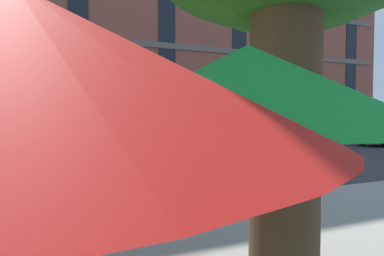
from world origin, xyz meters
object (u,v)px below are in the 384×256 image
object	(u,v)px
pickup_red_midblock	(180,136)
sedan_white	(302,134)
sedan_green	(24,142)
street_tree_right	(254,97)
patio_umbrella	(38,93)
street_tree_middle	(125,88)

from	to	relation	value
pickup_red_midblock	sedan_white	distance (m)	7.42
sedan_green	street_tree_right	xyz separation A→B (m)	(13.31, 3.73, 2.24)
sedan_white	street_tree_right	size ratio (longest dim) A/B	0.99
pickup_red_midblock	sedan_green	bearing A→B (deg)	-180.00
sedan_white	patio_umbrella	distance (m)	18.28
street_tree_middle	street_tree_right	distance (m)	8.57
pickup_red_midblock	sedan_white	xyz separation A→B (m)	(7.42, -0.00, -0.08)
street_tree_right	sedan_white	bearing A→B (deg)	-77.72
pickup_red_midblock	patio_umbrella	xyz separation A→B (m)	(-5.68, -12.70, 1.12)
sedan_green	street_tree_middle	xyz separation A→B (m)	(4.75, 3.36, 2.52)
sedan_white	patio_umbrella	world-z (taller)	patio_umbrella
sedan_green	street_tree_middle	world-z (taller)	street_tree_middle
sedan_green	pickup_red_midblock	size ratio (longest dim) A/B	0.86
sedan_green	street_tree_middle	size ratio (longest dim) A/B	0.90
sedan_green	pickup_red_midblock	xyz separation A→B (m)	(6.70, 0.00, 0.08)
patio_umbrella	sedan_green	bearing A→B (deg)	94.63
pickup_red_midblock	sedan_white	size ratio (longest dim) A/B	1.16
street_tree_middle	patio_umbrella	world-z (taller)	street_tree_middle
sedan_white	street_tree_right	xyz separation A→B (m)	(-0.81, 3.73, 2.24)
pickup_red_midblock	street_tree_right	world-z (taller)	street_tree_right
pickup_red_midblock	patio_umbrella	size ratio (longest dim) A/B	1.35
street_tree_middle	street_tree_right	size ratio (longest dim) A/B	1.10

